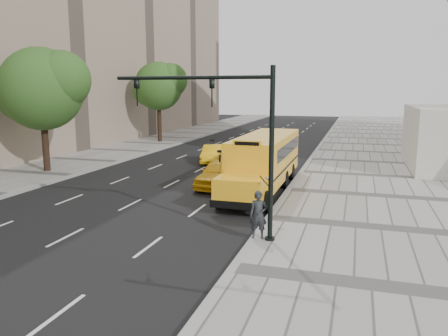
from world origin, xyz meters
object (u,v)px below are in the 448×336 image
(tree_c, at_px, (159,86))
(traffic_signal, at_px, (233,131))
(pedestrian, at_px, (258,215))
(school_bus, at_px, (265,157))
(taxi_near, at_px, (220,173))
(tree_b, at_px, (43,88))
(taxi_far, at_px, (213,154))

(tree_c, bearing_deg, traffic_signal, -59.84)
(tree_c, distance_m, pedestrian, 31.86)
(school_bus, bearing_deg, tree_c, 129.86)
(taxi_near, bearing_deg, school_bus, 11.71)
(tree_b, distance_m, taxi_far, 12.80)
(school_bus, bearing_deg, taxi_near, -170.29)
(tree_b, distance_m, tree_c, 17.67)
(tree_c, relative_size, traffic_signal, 1.31)
(school_bus, bearing_deg, tree_b, 179.30)
(taxi_far, xyz_separation_m, traffic_signal, (6.33, -16.48, 3.42))
(tree_c, bearing_deg, taxi_far, -48.20)
(school_bus, bearing_deg, pedestrian, -79.53)
(school_bus, distance_m, taxi_near, 2.71)
(tree_c, bearing_deg, tree_b, -89.97)
(tree_b, xyz_separation_m, taxi_near, (12.40, -0.61, -4.84))
(tree_c, bearing_deg, taxi_near, -55.84)
(tree_b, xyz_separation_m, pedestrian, (16.55, -9.11, -4.60))
(taxi_near, bearing_deg, taxi_far, 113.62)
(tree_c, height_order, school_bus, tree_c)
(pedestrian, relative_size, traffic_signal, 0.28)
(tree_b, height_order, taxi_far, tree_b)
(tree_b, bearing_deg, taxi_far, 38.28)
(pedestrian, bearing_deg, taxi_far, 105.08)
(taxi_near, bearing_deg, tree_c, 126.16)
(taxi_near, xyz_separation_m, taxi_far, (-3.14, 7.92, -0.13))
(tree_c, distance_m, traffic_signal, 31.10)
(taxi_far, bearing_deg, pedestrian, -77.88)
(tree_b, height_order, taxi_near, tree_b)
(taxi_near, relative_size, traffic_signal, 0.74)
(tree_c, xyz_separation_m, pedestrian, (16.56, -26.78, -4.89))
(tree_b, distance_m, traffic_signal, 18.15)
(taxi_near, distance_m, pedestrian, 9.46)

